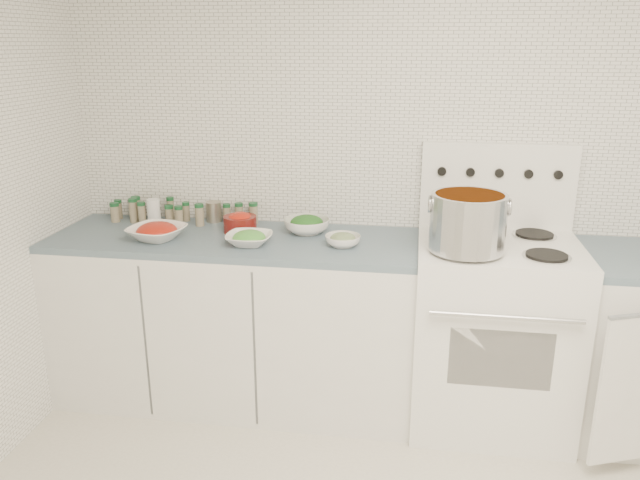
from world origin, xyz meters
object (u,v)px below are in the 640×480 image
(bowl_tomato, at_px, (157,232))
(bowl_snowpea, at_px, (249,238))
(stove, at_px, (492,327))
(stock_pot, at_px, (468,220))

(bowl_tomato, relative_size, bowl_snowpea, 1.46)
(bowl_snowpea, bearing_deg, stove, 4.97)
(bowl_tomato, bearing_deg, stock_pot, -2.76)
(stock_pot, bearing_deg, bowl_snowpea, 176.68)
(bowl_tomato, distance_m, bowl_snowpea, 0.48)
(stove, height_order, bowl_snowpea, stove)
(stock_pot, height_order, bowl_tomato, stock_pot)
(stove, distance_m, bowl_tomato, 1.73)
(stove, xyz_separation_m, bowl_tomato, (-1.67, -0.09, 0.44))
(stock_pot, distance_m, bowl_tomato, 1.51)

